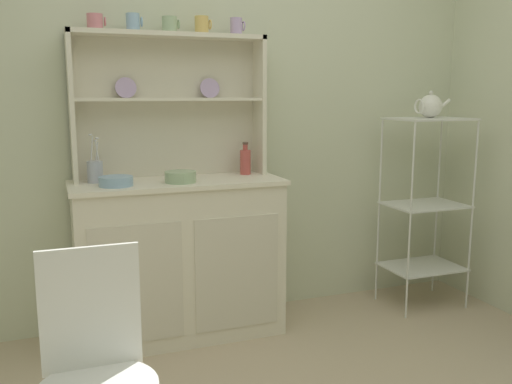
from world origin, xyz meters
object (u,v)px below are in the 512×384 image
at_px(hutch_cabinet, 179,257).
at_px(hutch_shelf_unit, 169,95).
at_px(wire_chair, 95,360).
at_px(cup_rose_0, 95,22).
at_px(utensil_jar, 95,171).
at_px(porcelain_teapot, 430,106).
at_px(bakers_rack, 426,195).
at_px(bowl_mixing_large, 116,181).
at_px(jam_bottle, 245,161).

xyz_separation_m(hutch_cabinet, hutch_shelf_unit, (-0.00, 0.17, 0.86)).
distance_m(wire_chair, cup_rose_0, 1.77).
height_order(hutch_shelf_unit, utensil_jar, hutch_shelf_unit).
bearing_deg(porcelain_teapot, utensil_jar, 175.01).
bearing_deg(hutch_shelf_unit, porcelain_teapot, -9.55).
height_order(hutch_shelf_unit, wire_chair, hutch_shelf_unit).
height_order(utensil_jar, porcelain_teapot, porcelain_teapot).
height_order(hutch_shelf_unit, cup_rose_0, cup_rose_0).
height_order(bakers_rack, bowl_mixing_large, bakers_rack).
height_order(hutch_shelf_unit, bakers_rack, hutch_shelf_unit).
xyz_separation_m(utensil_jar, porcelain_teapot, (1.93, -0.17, 0.32)).
bearing_deg(cup_rose_0, bowl_mixing_large, -76.81).
distance_m(hutch_cabinet, porcelain_teapot, 1.72).
xyz_separation_m(cup_rose_0, porcelain_teapot, (1.89, -0.21, -0.43)).
height_order(cup_rose_0, porcelain_teapot, cup_rose_0).
bearing_deg(bowl_mixing_large, bakers_rack, -0.52).
bearing_deg(bakers_rack, porcelain_teapot, 180.00).
distance_m(utensil_jar, porcelain_teapot, 1.96).
height_order(cup_rose_0, bowl_mixing_large, cup_rose_0).
height_order(bowl_mixing_large, utensil_jar, utensil_jar).
relative_size(hutch_shelf_unit, cup_rose_0, 11.19).
bearing_deg(hutch_shelf_unit, hutch_cabinet, -90.00).
bearing_deg(hutch_cabinet, wire_chair, -113.66).
relative_size(wire_chair, utensil_jar, 3.41).
bearing_deg(cup_rose_0, hutch_cabinet, -18.29).
bearing_deg(hutch_cabinet, utensil_jar, 169.20).
height_order(hutch_cabinet, bakers_rack, bakers_rack).
bearing_deg(cup_rose_0, jam_bottle, -2.64).
xyz_separation_m(hutch_cabinet, utensil_jar, (-0.41, 0.08, 0.48)).
bearing_deg(hutch_shelf_unit, jam_bottle, -10.89).
height_order(wire_chair, cup_rose_0, cup_rose_0).
distance_m(hutch_shelf_unit, jam_bottle, 0.56).
relative_size(hutch_shelf_unit, bakers_rack, 0.89).
xyz_separation_m(cup_rose_0, bowl_mixing_large, (0.05, -0.20, -0.78)).
bearing_deg(bakers_rack, hutch_shelf_unit, 170.46).
xyz_separation_m(wire_chair, porcelain_teapot, (2.05, 1.12, 0.72)).
relative_size(hutch_cabinet, bowl_mixing_large, 6.67).
xyz_separation_m(bowl_mixing_large, utensil_jar, (-0.09, 0.15, 0.04)).
bearing_deg(hutch_shelf_unit, wire_chair, -111.08).
xyz_separation_m(hutch_cabinet, bowl_mixing_large, (-0.32, -0.07, 0.44)).
xyz_separation_m(wire_chair, bowl_mixing_large, (0.21, 1.14, 0.37)).
distance_m(bakers_rack, porcelain_teapot, 0.54).
relative_size(hutch_shelf_unit, bowl_mixing_large, 6.23).
distance_m(hutch_shelf_unit, wire_chair, 1.67).
height_order(bowl_mixing_large, jam_bottle, jam_bottle).
bearing_deg(jam_bottle, hutch_shelf_unit, 169.11).
xyz_separation_m(hutch_shelf_unit, bowl_mixing_large, (-0.32, -0.24, -0.42)).
xyz_separation_m(bakers_rack, porcelain_teapot, (-0.00, 0.00, 0.54)).
bearing_deg(wire_chair, cup_rose_0, 79.62).
distance_m(hutch_cabinet, jam_bottle, 0.65).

